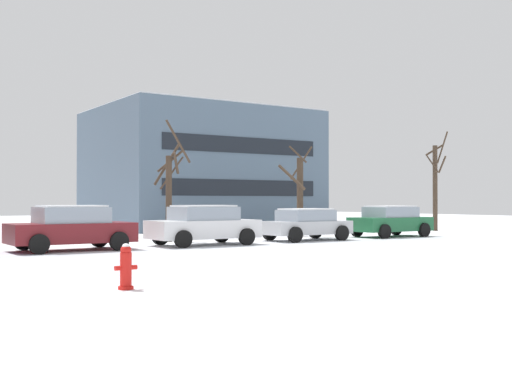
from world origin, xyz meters
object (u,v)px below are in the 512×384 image
parked_car_maroon (71,228)px  parked_car_green (391,221)px  parked_car_silver (306,224)px  fire_hydrant (126,266)px  parked_car_white (204,225)px

parked_car_maroon → parked_car_green: (14.95, -0.07, -0.03)m
parked_car_silver → parked_car_green: (4.98, -0.01, 0.04)m
fire_hydrant → parked_car_green: parked_car_green is taller
fire_hydrant → parked_car_green: (17.00, 9.86, 0.30)m
parked_car_white → parked_car_maroon: bearing=178.0°
parked_car_maroon → parked_car_green: bearing=-0.3°
fire_hydrant → parked_car_white: bearing=54.2°
parked_car_maroon → parked_car_silver: bearing=-0.3°
parked_car_white → parked_car_silver: 4.99m
parked_car_green → parked_car_silver: bearing=179.8°
parked_car_silver → parked_car_maroon: bearing=179.7°
parked_car_silver → parked_car_white: bearing=-178.6°
fire_hydrant → parked_car_green: size_ratio=0.22×
fire_hydrant → parked_car_silver: 15.55m
parked_car_white → parked_car_green: 9.97m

